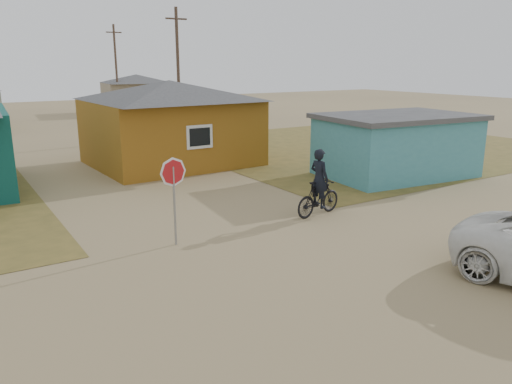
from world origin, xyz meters
TOP-DOWN VIEW (x-y plane):
  - ground at (0.00, 0.00)m, footprint 120.00×120.00m
  - grass_ne at (14.00, 13.00)m, footprint 20.00×18.00m
  - house_yellow at (2.50, 14.00)m, footprint 7.72×6.76m
  - shed_turquoise at (9.50, 6.50)m, footprint 6.71×4.93m
  - house_beige_east at (10.00, 40.00)m, footprint 6.95×6.05m
  - utility_pole_near at (6.50, 22.00)m, footprint 1.40×0.20m
  - utility_pole_far at (7.50, 38.00)m, footprint 1.40×0.20m
  - stop_sign at (-1.81, 3.69)m, footprint 0.75×0.22m
  - cyclist at (3.04, 3.72)m, footprint 1.94×0.82m

SIDE VIEW (x-z plane):
  - ground at x=0.00m, z-range 0.00..0.00m
  - grass_ne at x=14.00m, z-range 0.00..0.01m
  - cyclist at x=3.04m, z-range -0.29..1.83m
  - shed_turquoise at x=9.50m, z-range 0.01..2.61m
  - stop_sign at x=-1.81m, z-range 0.56..2.91m
  - house_beige_east at x=10.00m, z-range 0.06..3.66m
  - house_yellow at x=2.50m, z-range 0.05..3.95m
  - utility_pole_near at x=6.50m, z-range 0.14..8.14m
  - utility_pole_far at x=7.50m, z-range 0.14..8.14m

